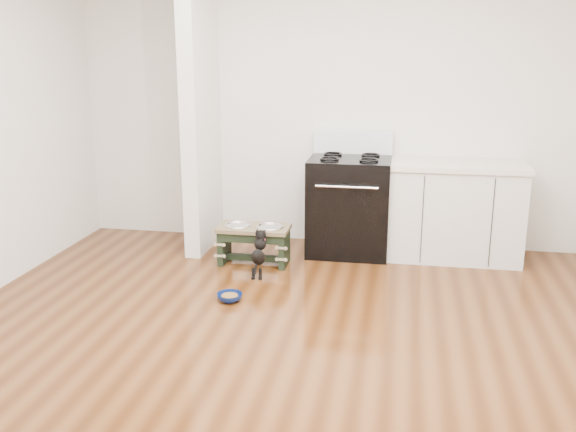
{
  "coord_description": "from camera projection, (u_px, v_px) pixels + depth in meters",
  "views": [
    {
      "loc": [
        0.73,
        -3.78,
        1.96
      ],
      "look_at": [
        -0.19,
        1.32,
        0.56
      ],
      "focal_mm": 40.0,
      "sensor_mm": 36.0,
      "label": 1
    }
  ],
  "objects": [
    {
      "name": "partition_wall",
      "position": [
        201.0,
        110.0,
        6.07
      ],
      "size": [
        0.15,
        0.8,
        2.7
      ],
      "primitive_type": "cube",
      "color": "silver",
      "rests_on": "ground"
    },
    {
      "name": "puppy",
      "position": [
        259.0,
        252.0,
        5.54
      ],
      "size": [
        0.11,
        0.33,
        0.39
      ],
      "color": "black",
      "rests_on": "ground"
    },
    {
      "name": "oven_range",
      "position": [
        349.0,
        204.0,
        6.11
      ],
      "size": [
        0.76,
        0.69,
        1.14
      ],
      "color": "black",
      "rests_on": "ground"
    },
    {
      "name": "dog_feeder",
      "position": [
        254.0,
        237.0,
        5.83
      ],
      "size": [
        0.64,
        0.34,
        0.37
      ],
      "color": "black",
      "rests_on": "ground"
    },
    {
      "name": "floor_bowl",
      "position": [
        230.0,
        297.0,
        5.03
      ],
      "size": [
        0.21,
        0.21,
        0.06
      ],
      "rotation": [
        0.0,
        0.0,
        -0.05
      ],
      "color": "#0B1B50",
      "rests_on": "ground"
    },
    {
      "name": "ground",
      "position": [
        281.0,
        350.0,
        4.23
      ],
      "size": [
        5.0,
        5.0,
        0.0
      ],
      "primitive_type": "plane",
      "color": "#42200B",
      "rests_on": "ground"
    },
    {
      "name": "cabinet_run",
      "position": [
        455.0,
        211.0,
        5.96
      ],
      "size": [
        1.24,
        0.64,
        0.91
      ],
      "color": "silver",
      "rests_on": "ground"
    },
    {
      "name": "room_shell",
      "position": [
        280.0,
        102.0,
        3.8
      ],
      "size": [
        5.0,
        5.0,
        5.0
      ],
      "color": "silver",
      "rests_on": "ground"
    }
  ]
}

